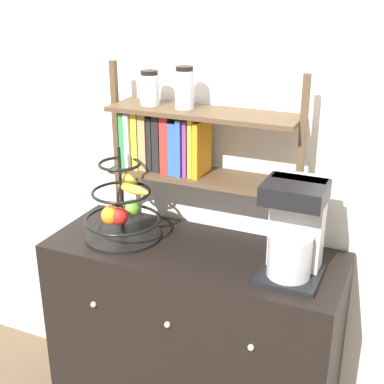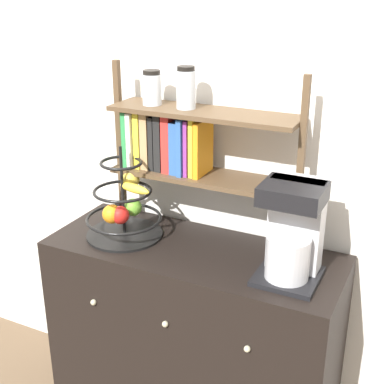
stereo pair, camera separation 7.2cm
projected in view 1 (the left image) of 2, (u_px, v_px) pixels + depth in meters
name	position (u px, v px, depth m)	size (l,w,h in m)	color
wall_back	(220.00, 132.00, 2.15)	(7.00, 0.05, 2.60)	silver
sideboard	(193.00, 345.00, 2.24)	(1.16, 0.47, 0.90)	black
coffee_maker	(294.00, 230.00, 1.83)	(0.22, 0.22, 0.36)	black
fruit_stand	(123.00, 210.00, 2.12)	(0.31, 0.31, 0.38)	black
shelf_hutch	(179.00, 139.00, 2.07)	(0.78, 0.20, 0.68)	brown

